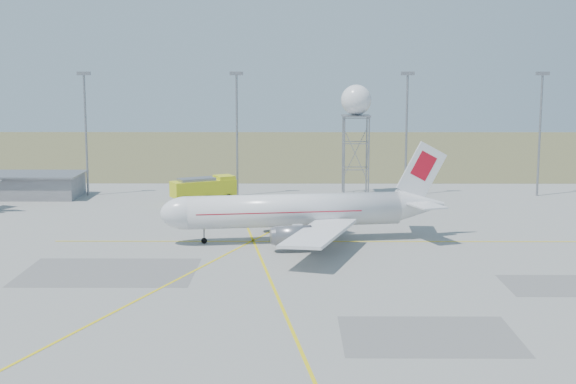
{
  "coord_description": "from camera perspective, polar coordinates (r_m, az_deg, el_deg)",
  "views": [
    {
      "loc": [
        -0.91,
        -66.18,
        21.03
      ],
      "look_at": [
        -1.43,
        40.0,
        4.61
      ],
      "focal_mm": 50.0,
      "sensor_mm": 36.0,
      "label": 1
    }
  ],
  "objects": [
    {
      "name": "ground",
      "position": [
        69.45,
        1.03,
        -8.84
      ],
      "size": [
        400.0,
        400.0,
        0.0
      ],
      "primitive_type": "plane",
      "color": "gray",
      "rests_on": "ground"
    },
    {
      "name": "mast_d",
      "position": [
        138.66,
        17.5,
        4.68
      ],
      "size": [
        2.2,
        0.5,
        20.5
      ],
      "color": "gray",
      "rests_on": "ground"
    },
    {
      "name": "fire_truck",
      "position": [
        127.76,
        -5.92,
        0.15
      ],
      "size": [
        10.54,
        7.68,
        4.05
      ],
      "rotation": [
        0.0,
        0.0,
        0.48
      ],
      "color": "#CCD218",
      "rests_on": "ground"
    },
    {
      "name": "building_grey",
      "position": [
        138.76,
        -18.25,
        0.45
      ],
      "size": [
        19.0,
        10.0,
        3.9
      ],
      "color": "gray",
      "rests_on": "ground"
    },
    {
      "name": "radar_tower",
      "position": [
        134.81,
        4.84,
        4.2
      ],
      "size": [
        5.07,
        5.07,
        18.36
      ],
      "color": "gray",
      "rests_on": "ground"
    },
    {
      "name": "airliner_main",
      "position": [
        98.28,
        0.79,
        -1.36
      ],
      "size": [
        35.55,
        34.24,
        12.11
      ],
      "rotation": [
        0.0,
        0.0,
        3.29
      ],
      "color": "silver",
      "rests_on": "ground"
    },
    {
      "name": "mast_a",
      "position": [
        136.8,
        -14.2,
        4.77
      ],
      "size": [
        2.2,
        0.5,
        20.5
      ],
      "color": "gray",
      "rests_on": "ground"
    },
    {
      "name": "grass_strip",
      "position": [
        207.25,
        0.53,
        2.97
      ],
      "size": [
        400.0,
        120.0,
        0.03
      ],
      "primitive_type": "cube",
      "color": "brown",
      "rests_on": "ground"
    },
    {
      "name": "mast_b",
      "position": [
        132.8,
        -3.66,
        4.91
      ],
      "size": [
        2.2,
        0.5,
        20.5
      ],
      "color": "gray",
      "rests_on": "ground"
    },
    {
      "name": "mast_c",
      "position": [
        133.83,
        8.43,
        4.86
      ],
      "size": [
        2.2,
        0.5,
        20.5
      ],
      "color": "gray",
      "rests_on": "ground"
    }
  ]
}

